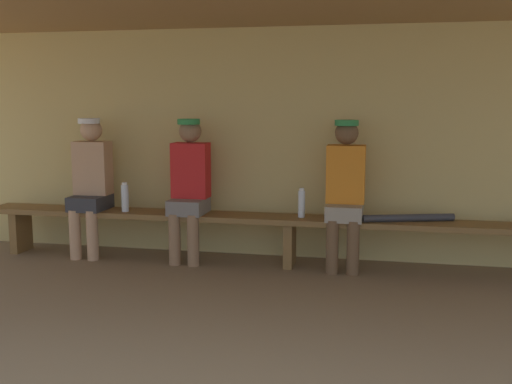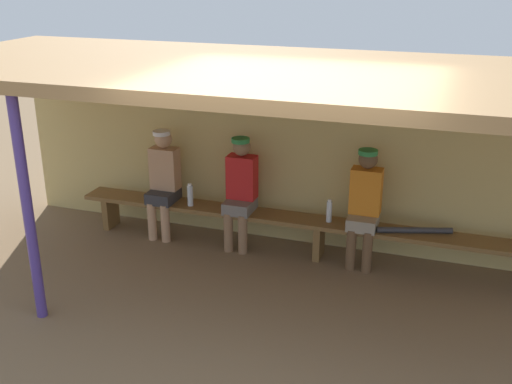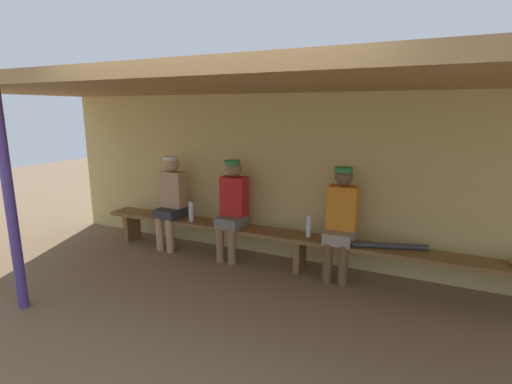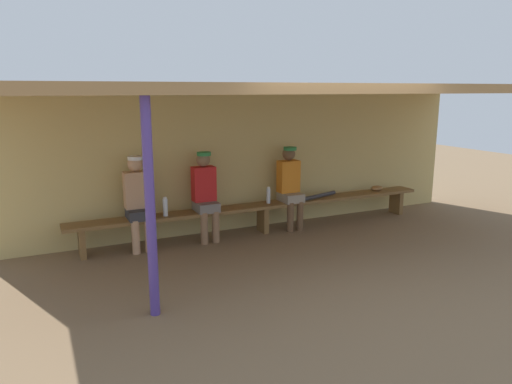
{
  "view_description": "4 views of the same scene",
  "coord_description": "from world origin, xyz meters",
  "px_view_note": "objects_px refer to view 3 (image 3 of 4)",
  "views": [
    {
      "loc": [
        0.83,
        -3.91,
        1.52
      ],
      "look_at": [
        -0.28,
        1.36,
        0.71
      ],
      "focal_mm": 43.07,
      "sensor_mm": 36.0,
      "label": 1
    },
    {
      "loc": [
        1.38,
        -4.79,
        3.25
      ],
      "look_at": [
        -0.67,
        1.27,
        0.83
      ],
      "focal_mm": 43.18,
      "sensor_mm": 36.0,
      "label": 2
    },
    {
      "loc": [
        1.47,
        -2.78,
        1.99
      ],
      "look_at": [
        -0.53,
        1.39,
        1.0
      ],
      "focal_mm": 26.92,
      "sensor_mm": 36.0,
      "label": 3
    },
    {
      "loc": [
        -3.24,
        -5.03,
        2.26
      ],
      "look_at": [
        -0.19,
        1.4,
        0.7
      ],
      "focal_mm": 33.25,
      "sensor_mm": 36.0,
      "label": 4
    }
  ],
  "objects_px": {
    "player_in_blue": "(171,198)",
    "baseball_bat": "(389,246)",
    "support_post": "(10,203)",
    "player_shirtless_tan": "(341,218)",
    "bench": "(300,241)",
    "player_with_sunglasses": "(232,205)",
    "water_bottle_orange": "(191,212)",
    "water_bottle_clear": "(309,227)"
  },
  "relations": [
    {
      "from": "bench",
      "to": "player_with_sunglasses",
      "type": "xyz_separation_m",
      "value": [
        -0.96,
        0.0,
        0.36
      ]
    },
    {
      "from": "player_shirtless_tan",
      "to": "player_with_sunglasses",
      "type": "height_order",
      "value": "same"
    },
    {
      "from": "baseball_bat",
      "to": "player_in_blue",
      "type": "bearing_deg",
      "value": 162.82
    },
    {
      "from": "support_post",
      "to": "player_in_blue",
      "type": "distance_m",
      "value": 2.15
    },
    {
      "from": "player_shirtless_tan",
      "to": "bench",
      "type": "bearing_deg",
      "value": -179.59
    },
    {
      "from": "bench",
      "to": "player_shirtless_tan",
      "type": "height_order",
      "value": "player_shirtless_tan"
    },
    {
      "from": "water_bottle_clear",
      "to": "water_bottle_orange",
      "type": "xyz_separation_m",
      "value": [
        -1.69,
        -0.06,
        0.01
      ]
    },
    {
      "from": "player_shirtless_tan",
      "to": "water_bottle_orange",
      "type": "xyz_separation_m",
      "value": [
        -2.08,
        -0.05,
        -0.15
      ]
    },
    {
      "from": "bench",
      "to": "baseball_bat",
      "type": "distance_m",
      "value": 1.06
    },
    {
      "from": "player_shirtless_tan",
      "to": "player_in_blue",
      "type": "bearing_deg",
      "value": 180.0
    },
    {
      "from": "bench",
      "to": "player_shirtless_tan",
      "type": "relative_size",
      "value": 4.46
    },
    {
      "from": "water_bottle_clear",
      "to": "baseball_bat",
      "type": "height_order",
      "value": "water_bottle_clear"
    },
    {
      "from": "support_post",
      "to": "bench",
      "type": "height_order",
      "value": "support_post"
    },
    {
      "from": "player_in_blue",
      "to": "baseball_bat",
      "type": "xyz_separation_m",
      "value": [
        3.02,
        -0.0,
        -0.25
      ]
    },
    {
      "from": "player_with_sunglasses",
      "to": "baseball_bat",
      "type": "height_order",
      "value": "player_with_sunglasses"
    },
    {
      "from": "player_in_blue",
      "to": "water_bottle_clear",
      "type": "xyz_separation_m",
      "value": [
        2.07,
        0.01,
        -0.16
      ]
    },
    {
      "from": "player_with_sunglasses",
      "to": "player_in_blue",
      "type": "bearing_deg",
      "value": 180.0
    },
    {
      "from": "player_in_blue",
      "to": "support_post",
      "type": "bearing_deg",
      "value": -97.87
    },
    {
      "from": "support_post",
      "to": "player_shirtless_tan",
      "type": "relative_size",
      "value": 1.64
    },
    {
      "from": "player_with_sunglasses",
      "to": "water_bottle_clear",
      "type": "xyz_separation_m",
      "value": [
        1.07,
        0.01,
        -0.16
      ]
    },
    {
      "from": "bench",
      "to": "water_bottle_orange",
      "type": "distance_m",
      "value": 1.6
    },
    {
      "from": "player_shirtless_tan",
      "to": "water_bottle_orange",
      "type": "distance_m",
      "value": 2.09
    },
    {
      "from": "player_in_blue",
      "to": "player_with_sunglasses",
      "type": "distance_m",
      "value": 1.0
    },
    {
      "from": "player_shirtless_tan",
      "to": "baseball_bat",
      "type": "bearing_deg",
      "value": -0.36
    },
    {
      "from": "support_post",
      "to": "player_with_sunglasses",
      "type": "bearing_deg",
      "value": 58.38
    },
    {
      "from": "player_shirtless_tan",
      "to": "water_bottle_clear",
      "type": "distance_m",
      "value": 0.42
    },
    {
      "from": "player_in_blue",
      "to": "bench",
      "type": "bearing_deg",
      "value": -0.1
    },
    {
      "from": "player_shirtless_tan",
      "to": "water_bottle_orange",
      "type": "height_order",
      "value": "player_shirtless_tan"
    },
    {
      "from": "support_post",
      "to": "water_bottle_orange",
      "type": "bearing_deg",
      "value": 71.97
    },
    {
      "from": "support_post",
      "to": "baseball_bat",
      "type": "height_order",
      "value": "support_post"
    },
    {
      "from": "water_bottle_orange",
      "to": "bench",
      "type": "bearing_deg",
      "value": 1.78
    },
    {
      "from": "player_shirtless_tan",
      "to": "player_with_sunglasses",
      "type": "xyz_separation_m",
      "value": [
        -1.46,
        0.0,
        0.0
      ]
    },
    {
      "from": "player_with_sunglasses",
      "to": "player_shirtless_tan",
      "type": "bearing_deg",
      "value": 0.0
    },
    {
      "from": "player_with_sunglasses",
      "to": "water_bottle_orange",
      "type": "relative_size",
      "value": 4.78
    },
    {
      "from": "support_post",
      "to": "player_shirtless_tan",
      "type": "distance_m",
      "value": 3.48
    },
    {
      "from": "player_with_sunglasses",
      "to": "water_bottle_orange",
      "type": "distance_m",
      "value": 0.65
    },
    {
      "from": "water_bottle_orange",
      "to": "player_with_sunglasses",
      "type": "bearing_deg",
      "value": 4.81
    },
    {
      "from": "water_bottle_clear",
      "to": "baseball_bat",
      "type": "xyz_separation_m",
      "value": [
        0.95,
        -0.01,
        -0.1
      ]
    },
    {
      "from": "player_in_blue",
      "to": "baseball_bat",
      "type": "distance_m",
      "value": 3.03
    },
    {
      "from": "player_with_sunglasses",
      "to": "water_bottle_orange",
      "type": "bearing_deg",
      "value": -175.19
    },
    {
      "from": "bench",
      "to": "player_shirtless_tan",
      "type": "bearing_deg",
      "value": 0.41
    },
    {
      "from": "player_shirtless_tan",
      "to": "water_bottle_clear",
      "type": "bearing_deg",
      "value": 179.24
    }
  ]
}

